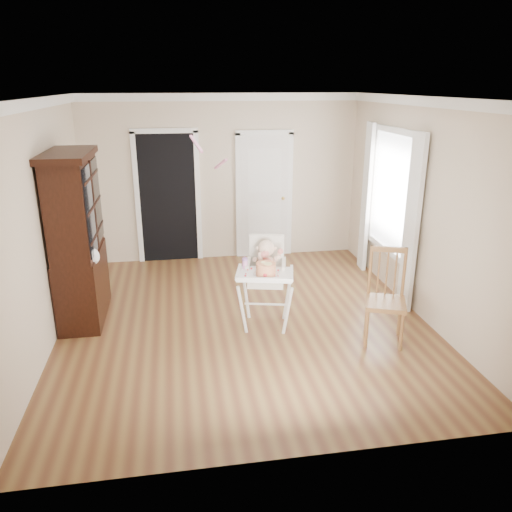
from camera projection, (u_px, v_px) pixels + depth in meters
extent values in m
plane|color=brown|center=(244.00, 320.00, 6.33)|extent=(5.00, 5.00, 0.00)
plane|color=white|center=(243.00, 97.00, 5.44)|extent=(5.00, 5.00, 0.00)
plane|color=beige|center=(222.00, 179.00, 8.21)|extent=(4.50, 0.00, 4.50)
plane|color=beige|center=(43.00, 225.00, 5.54)|extent=(0.00, 5.00, 5.00)
plane|color=beige|center=(422.00, 210.00, 6.23)|extent=(0.00, 5.00, 5.00)
cube|color=black|center=(168.00, 199.00, 8.16)|extent=(0.90, 0.03, 2.10)
cube|color=white|center=(137.00, 200.00, 8.08)|extent=(0.08, 0.05, 2.18)
cube|color=white|center=(198.00, 198.00, 8.23)|extent=(0.08, 0.05, 2.18)
cube|color=white|center=(164.00, 131.00, 7.80)|extent=(1.06, 0.05, 0.08)
cube|color=white|center=(264.00, 197.00, 8.41)|extent=(0.80, 0.05, 2.05)
cube|color=white|center=(238.00, 198.00, 8.34)|extent=(0.08, 0.05, 2.13)
cube|color=white|center=(290.00, 196.00, 8.48)|extent=(0.08, 0.05, 2.13)
sphere|color=gold|center=(283.00, 198.00, 8.43)|extent=(0.06, 0.06, 0.06)
cube|color=white|center=(393.00, 193.00, 6.96)|extent=(0.02, 1.20, 1.60)
cube|color=white|center=(398.00, 131.00, 6.68)|extent=(0.06, 1.36, 0.08)
cube|color=white|center=(412.00, 225.00, 6.30)|extent=(0.08, 0.28, 2.30)
cube|color=white|center=(366.00, 198.00, 7.75)|extent=(0.08, 0.28, 2.30)
cylinder|color=white|center=(242.00, 311.00, 5.88)|extent=(0.16, 0.12, 0.66)
cylinder|color=white|center=(287.00, 312.00, 5.85)|extent=(0.12, 0.16, 0.66)
cylinder|color=white|center=(246.00, 294.00, 6.34)|extent=(0.12, 0.16, 0.66)
cylinder|color=white|center=(288.00, 295.00, 6.31)|extent=(0.16, 0.12, 0.66)
cylinder|color=white|center=(266.00, 304.00, 6.04)|extent=(0.50, 0.14, 0.03)
cube|color=silver|center=(266.00, 280.00, 6.00)|extent=(0.50, 0.48, 0.09)
cube|color=silver|center=(248.00, 269.00, 5.97)|extent=(0.13, 0.38, 0.20)
cube|color=silver|center=(284.00, 270.00, 5.94)|extent=(0.13, 0.38, 0.20)
cube|color=silver|center=(267.00, 254.00, 6.09)|extent=(0.42, 0.16, 0.49)
cube|color=white|center=(265.00, 274.00, 5.69)|extent=(0.70, 0.57, 0.03)
cube|color=white|center=(264.00, 280.00, 5.48)|extent=(0.61, 0.17, 0.04)
ellipsoid|color=beige|center=(266.00, 266.00, 5.98)|extent=(0.26, 0.23, 0.28)
sphere|color=beige|center=(266.00, 248.00, 5.90)|extent=(0.24, 0.24, 0.20)
sphere|color=red|center=(266.00, 264.00, 5.89)|extent=(0.14, 0.14, 0.14)
sphere|color=red|center=(264.00, 254.00, 5.83)|extent=(0.07, 0.07, 0.07)
sphere|color=red|center=(281.00, 251.00, 5.81)|extent=(0.07, 0.07, 0.07)
cylinder|color=silver|center=(266.00, 274.00, 5.66)|extent=(0.29, 0.29, 0.01)
cylinder|color=red|center=(266.00, 268.00, 5.63)|extent=(0.22, 0.22, 0.12)
cylinder|color=#F2E08C|center=(268.00, 264.00, 5.59)|extent=(0.10, 0.10, 0.02)
cylinder|color=#D381BA|center=(245.00, 264.00, 5.81)|extent=(0.06, 0.06, 0.10)
cylinder|color=#905DA4|center=(245.00, 259.00, 5.79)|extent=(0.07, 0.07, 0.03)
cone|color=#905DA4|center=(245.00, 257.00, 5.78)|extent=(0.02, 0.02, 0.04)
cube|color=black|center=(83.00, 285.00, 6.29)|extent=(0.49, 1.17, 0.88)
cube|color=black|center=(73.00, 206.00, 5.95)|extent=(0.45, 1.17, 1.17)
cube|color=black|center=(90.00, 211.00, 5.72)|extent=(0.02, 0.51, 1.02)
cube|color=black|center=(97.00, 200.00, 6.26)|extent=(0.02, 0.51, 1.02)
cube|color=black|center=(67.00, 155.00, 5.75)|extent=(0.53, 1.25, 0.08)
ellipsoid|color=white|center=(91.00, 256.00, 5.84)|extent=(0.19, 0.16, 0.21)
cube|color=brown|center=(385.00, 303.00, 5.67)|extent=(0.58, 0.58, 0.05)
cylinder|color=brown|center=(367.00, 328.00, 5.61)|extent=(0.04, 0.04, 0.48)
cylinder|color=brown|center=(402.00, 331.00, 5.53)|extent=(0.04, 0.04, 0.48)
cylinder|color=brown|center=(367.00, 314.00, 5.96)|extent=(0.04, 0.04, 0.48)
cylinder|color=brown|center=(400.00, 316.00, 5.89)|extent=(0.04, 0.04, 0.48)
cylinder|color=brown|center=(370.00, 271.00, 5.79)|extent=(0.04, 0.04, 0.61)
cylinder|color=brown|center=(404.00, 273.00, 5.72)|extent=(0.04, 0.04, 0.61)
cube|color=brown|center=(389.00, 249.00, 5.66)|extent=(0.39, 0.18, 0.06)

